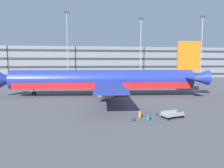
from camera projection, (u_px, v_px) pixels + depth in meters
ground_plane at (122, 97)px, 39.31m from camera, size 600.00×600.00×0.00m
terminal_structure at (100, 63)px, 90.40m from camera, size 148.01×16.51×12.73m
airliner at (105, 80)px, 40.82m from camera, size 41.56×33.69×10.71m
light_mast_left at (67, 41)px, 75.38m from camera, size 1.80×0.50×24.79m
light_mast_center_left at (141, 44)px, 79.21m from camera, size 1.80×0.50×23.28m
light_mast_center_right at (202, 43)px, 82.55m from camera, size 1.80×0.50×24.77m
suitcase_small at (140, 114)px, 24.81m from camera, size 0.38×0.51×1.04m
suitcase_navy at (148, 117)px, 23.57m from camera, size 0.45×0.49×1.01m
backpack_scuffed at (157, 114)px, 25.79m from camera, size 0.43×0.39×0.48m
backpack_red at (147, 115)px, 25.42m from camera, size 0.44×0.38×0.52m
backpack_black at (133, 119)px, 23.51m from camera, size 0.27×0.33×0.56m
baggage_cart at (172, 115)px, 24.69m from camera, size 3.35×2.03×0.82m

